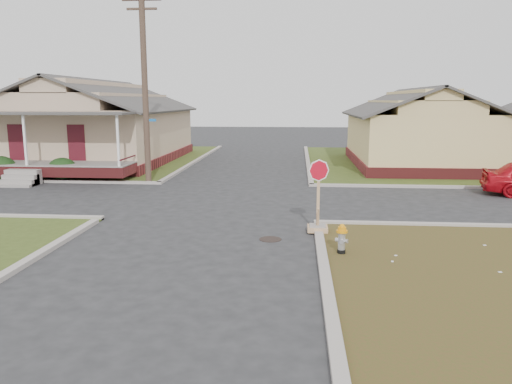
{
  "coord_description": "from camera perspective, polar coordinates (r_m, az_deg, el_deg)",
  "views": [
    {
      "loc": [
        2.94,
        -14.29,
        3.94
      ],
      "look_at": [
        1.66,
        1.0,
        1.1
      ],
      "focal_mm": 35.0,
      "sensor_mm": 36.0,
      "label": 1
    }
  ],
  "objects": [
    {
      "name": "verge_far_left",
      "position": [
        36.23,
        -21.39,
        3.56
      ],
      "size": [
        19.0,
        19.0,
        0.05
      ],
      "primitive_type": "cube",
      "color": "#39491A",
      "rests_on": "ground"
    },
    {
      "name": "hedge_left",
      "position": [
        27.7,
        -27.15,
        2.45
      ],
      "size": [
        1.5,
        1.23,
        1.15
      ],
      "primitive_type": "ellipsoid",
      "color": "#153413",
      "rests_on": "verge_far_left"
    },
    {
      "name": "hedge_right",
      "position": [
        26.41,
        -21.25,
        2.5
      ],
      "size": [
        1.43,
        1.17,
        1.09
      ],
      "primitive_type": "ellipsoid",
      "color": "#153413",
      "rests_on": "verge_far_left"
    },
    {
      "name": "utility_pole",
      "position": [
        24.28,
        -12.59,
        11.94
      ],
      "size": [
        1.8,
        0.28,
        9.0
      ],
      "color": "#3C2B22",
      "rests_on": "ground"
    },
    {
      "name": "side_house_yellow",
      "position": [
        31.64,
        17.81,
        6.81
      ],
      "size": [
        7.6,
        11.6,
        4.7
      ],
      "color": "maroon",
      "rests_on": "ground"
    },
    {
      "name": "fire_hydrant",
      "position": [
        13.02,
        9.77,
        -5.1
      ],
      "size": [
        0.29,
        0.29,
        0.78
      ],
      "rotation": [
        0.0,
        0.0,
        -0.42
      ],
      "color": "black",
      "rests_on": "ground"
    },
    {
      "name": "stop_sign",
      "position": [
        15.07,
        7.08,
        -2.71
      ],
      "size": [
        0.62,
        0.6,
        2.18
      ],
      "rotation": [
        0.0,
        0.0,
        -0.0
      ],
      "color": "tan",
      "rests_on": "ground"
    },
    {
      "name": "manhole",
      "position": [
        14.36,
        1.65,
        -5.42
      ],
      "size": [
        0.64,
        0.64,
        0.01
      ],
      "primitive_type": "cylinder",
      "color": "black",
      "rests_on": "ground"
    },
    {
      "name": "curbs",
      "position": [
        19.91,
        -3.8,
        -0.95
      ],
      "size": [
        80.0,
        40.0,
        0.12
      ],
      "primitive_type": null,
      "color": "#A79F97",
      "rests_on": "ground"
    },
    {
      "name": "corner_house",
      "position": [
        33.61,
        -18.0,
        7.14
      ],
      "size": [
        10.1,
        15.5,
        5.3
      ],
      "color": "maroon",
      "rests_on": "ground"
    },
    {
      "name": "ground",
      "position": [
        15.12,
        -6.62,
        -4.7
      ],
      "size": [
        120.0,
        120.0,
        0.0
      ],
      "primitive_type": "plane",
      "color": "#262628",
      "rests_on": "ground"
    }
  ]
}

